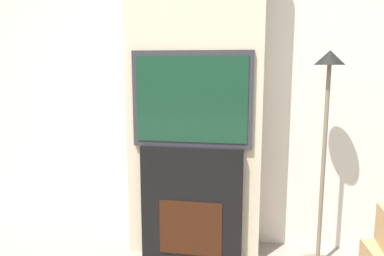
% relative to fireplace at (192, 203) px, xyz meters
% --- Properties ---
extents(wall_back, '(6.00, 0.06, 2.70)m').
position_rel_fireplace_xyz_m(wall_back, '(0.00, 0.37, 0.91)').
color(wall_back, silver).
rests_on(wall_back, ground_plane).
extents(chimney_breast, '(1.03, 0.34, 2.70)m').
position_rel_fireplace_xyz_m(chimney_breast, '(0.00, 0.17, 0.91)').
color(chimney_breast, beige).
rests_on(chimney_breast, ground_plane).
extents(fireplace, '(0.78, 0.15, 0.89)m').
position_rel_fireplace_xyz_m(fireplace, '(0.00, 0.00, 0.00)').
color(fireplace, black).
rests_on(fireplace, ground_plane).
extents(television, '(0.89, 0.07, 0.71)m').
position_rel_fireplace_xyz_m(television, '(0.00, -0.00, 0.80)').
color(television, '#2D2D33').
rests_on(television, fireplace).
extents(floor_lamp, '(0.26, 0.26, 1.60)m').
position_rel_fireplace_xyz_m(floor_lamp, '(0.96, 0.03, 0.61)').
color(floor_lamp, '#726651').
rests_on(floor_lamp, ground_plane).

